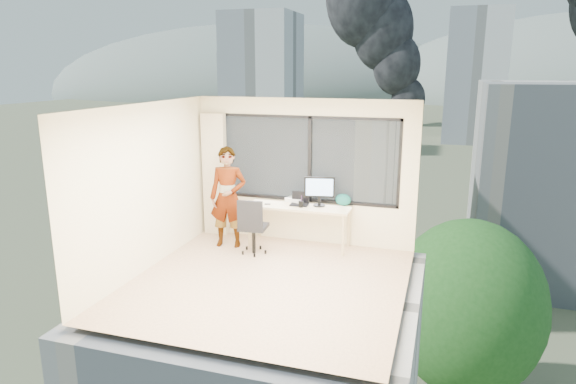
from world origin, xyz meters
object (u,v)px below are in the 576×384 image
at_px(handbag, 343,200).
at_px(game_console, 296,200).
at_px(person, 228,197).
at_px(laptop, 299,199).
at_px(chair, 254,225).
at_px(monitor, 319,191).
at_px(desk, 299,226).

bearing_deg(handbag, game_console, 158.01).
distance_m(person, laptop, 1.26).
relative_size(chair, person, 0.56).
bearing_deg(game_console, laptop, -39.77).
relative_size(chair, laptop, 3.00).
height_order(game_console, laptop, laptop).
xyz_separation_m(chair, monitor, (0.99, 0.66, 0.51)).
distance_m(chair, laptop, 0.94).
bearing_deg(handbag, laptop, 173.52).
height_order(chair, monitor, monitor).
xyz_separation_m(game_console, handbag, (0.87, -0.01, 0.07)).
relative_size(desk, person, 1.01).
height_order(desk, monitor, monitor).
relative_size(person, game_console, 5.64).
distance_m(chair, handbag, 1.64).
xyz_separation_m(desk, chair, (-0.64, -0.58, 0.13)).
bearing_deg(monitor, person, -175.83).
distance_m(person, game_console, 1.23).
height_order(monitor, game_console, monitor).
xyz_separation_m(desk, handbag, (0.74, 0.22, 0.48)).
xyz_separation_m(chair, game_console, (0.52, 0.81, 0.29)).
distance_m(desk, chair, 0.87).
xyz_separation_m(desk, laptop, (-0.01, 0.02, 0.48)).
height_order(chair, game_console, chair).
bearing_deg(monitor, chair, -157.60).
bearing_deg(desk, handbag, 16.81).
bearing_deg(monitor, laptop, 177.62).
bearing_deg(laptop, monitor, 5.75).
bearing_deg(game_console, chair, -102.42).
xyz_separation_m(chair, handbag, (1.38, 0.80, 0.36)).
relative_size(desk, game_console, 5.68).
bearing_deg(laptop, game_console, 117.02).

